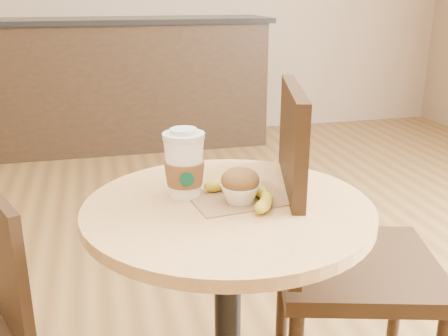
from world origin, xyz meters
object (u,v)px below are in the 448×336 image
chair_right (334,248)px  muffin (240,185)px  cafe_table (228,279)px  coffee_cup (184,166)px  banana (242,195)px

chair_right → muffin: bearing=116.6°
cafe_table → coffee_cup: bearing=138.8°
chair_right → coffee_cup: bearing=102.5°
chair_right → muffin: (-0.29, -0.06, 0.24)m
chair_right → banana: bearing=116.7°
cafe_table → chair_right: 0.33m
muffin → chair_right: bearing=11.0°
chair_right → muffin: 0.38m
muffin → coffee_cup: bearing=147.5°
cafe_table → muffin: size_ratio=7.73×
cafe_table → banana: 0.23m
muffin → banana: bearing=5.1°
cafe_table → chair_right: chair_right is taller
banana → cafe_table: bearing=162.6°
cafe_table → banana: (0.04, 0.00, 0.23)m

